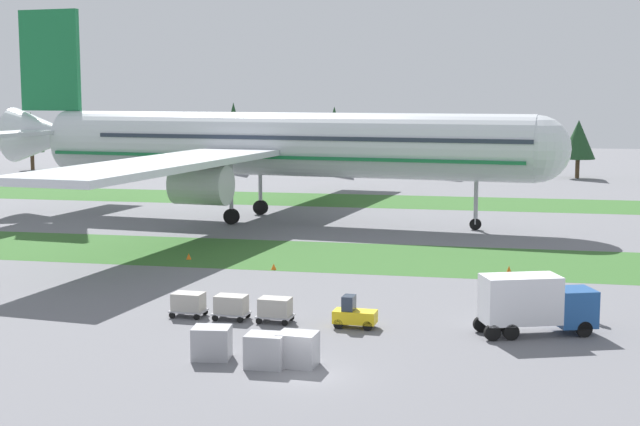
# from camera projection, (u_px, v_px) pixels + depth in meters

# --- Properties ---
(ground_plane) EXTENTS (400.00, 400.00, 0.00)m
(ground_plane) POSITION_uv_depth(u_px,v_px,m) (306.00, 373.00, 47.58)
(ground_plane) COLOR slate
(grass_strip_near) EXTENTS (320.00, 14.93, 0.01)m
(grass_strip_near) POSITION_uv_depth(u_px,v_px,m) (391.00, 258.00, 80.25)
(grass_strip_near) COLOR #336028
(grass_strip_near) RESTS_ON ground
(grass_strip_far) EXTENTS (320.00, 14.93, 0.01)m
(grass_strip_far) POSITION_uv_depth(u_px,v_px,m) (433.00, 202.00, 120.88)
(grass_strip_far) COLOR #336028
(grass_strip_far) RESTS_ON ground
(airliner) EXTENTS (65.66, 81.10, 23.89)m
(airliner) POSITION_uv_depth(u_px,v_px,m) (266.00, 144.00, 103.09)
(airliner) COLOR silver
(airliner) RESTS_ON ground
(baggage_tug) EXTENTS (2.66, 1.43, 1.97)m
(baggage_tug) POSITION_uv_depth(u_px,v_px,m) (354.00, 314.00, 56.68)
(baggage_tug) COLOR yellow
(baggage_tug) RESTS_ON ground
(cargo_dolly_lead) EXTENTS (2.28, 1.61, 1.55)m
(cargo_dolly_lead) POSITION_uv_depth(u_px,v_px,m) (275.00, 308.00, 57.94)
(cargo_dolly_lead) COLOR #A3A3A8
(cargo_dolly_lead) RESTS_ON ground
(cargo_dolly_second) EXTENTS (2.28, 1.61, 1.55)m
(cargo_dolly_second) POSITION_uv_depth(u_px,v_px,m) (231.00, 305.00, 58.67)
(cargo_dolly_second) COLOR #A3A3A8
(cargo_dolly_second) RESTS_ON ground
(cargo_dolly_third) EXTENTS (2.28, 1.61, 1.55)m
(cargo_dolly_third) POSITION_uv_depth(u_px,v_px,m) (188.00, 303.00, 59.40)
(cargo_dolly_third) COLOR #A3A3A8
(cargo_dolly_third) RESTS_ON ground
(catering_truck) EXTENTS (7.32, 4.58, 3.58)m
(catering_truck) POSITION_uv_depth(u_px,v_px,m) (535.00, 302.00, 54.91)
(catering_truck) COLOR #1E4C8E
(catering_truck) RESTS_ON ground
(ground_crew_marshaller) EXTENTS (0.55, 0.36, 1.74)m
(ground_crew_marshaller) POSITION_uv_depth(u_px,v_px,m) (595.00, 308.00, 57.83)
(ground_crew_marshaller) COLOR black
(ground_crew_marshaller) RESTS_ON ground
(uld_container_0) EXTENTS (2.19, 1.84, 1.75)m
(uld_container_0) POSITION_uv_depth(u_px,v_px,m) (212.00, 343.00, 50.05)
(uld_container_0) COLOR #A3A3A8
(uld_container_0) RESTS_ON ground
(uld_container_1) EXTENTS (2.00, 1.60, 1.76)m
(uld_container_1) POSITION_uv_depth(u_px,v_px,m) (266.00, 350.00, 48.58)
(uld_container_1) COLOR #A3A3A8
(uld_container_1) RESTS_ON ground
(uld_container_2) EXTENTS (2.11, 1.74, 1.78)m
(uld_container_2) POSITION_uv_depth(u_px,v_px,m) (298.00, 349.00, 48.76)
(uld_container_2) COLOR #A3A3A8
(uld_container_2) RESTS_ON ground
(taxiway_marker_0) EXTENTS (0.44, 0.44, 0.53)m
(taxiway_marker_0) POSITION_uv_depth(u_px,v_px,m) (189.00, 256.00, 79.86)
(taxiway_marker_0) COLOR orange
(taxiway_marker_0) RESTS_ON ground
(taxiway_marker_2) EXTENTS (0.44, 0.44, 0.62)m
(taxiway_marker_2) POSITION_uv_depth(u_px,v_px,m) (509.00, 269.00, 73.73)
(taxiway_marker_2) COLOR orange
(taxiway_marker_2) RESTS_ON ground
(taxiway_marker_3) EXTENTS (0.44, 0.44, 0.50)m
(taxiway_marker_3) POSITION_uv_depth(u_px,v_px,m) (274.00, 267.00, 75.23)
(taxiway_marker_3) COLOR orange
(taxiway_marker_3) RESTS_ON ground
(distant_tree_line) EXTENTS (194.51, 9.56, 12.42)m
(distant_tree_line) POSITION_uv_depth(u_px,v_px,m) (444.00, 135.00, 156.56)
(distant_tree_line) COLOR #4C3823
(distant_tree_line) RESTS_ON ground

